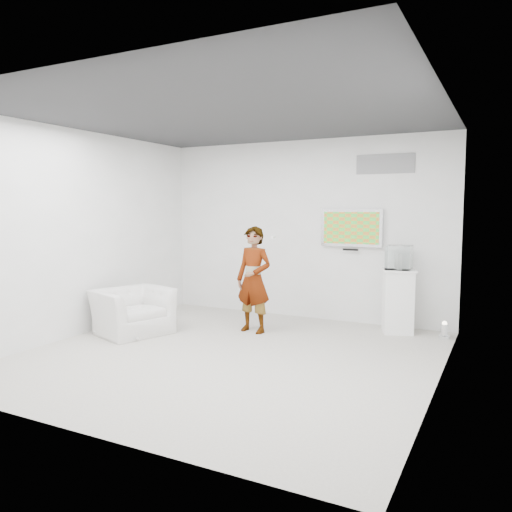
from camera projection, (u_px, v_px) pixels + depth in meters
name	position (u px, v px, depth m)	size (l,w,h in m)	color
room	(230.00, 238.00, 6.23)	(5.01, 5.01, 3.00)	#BBB8AB
tv	(352.00, 228.00, 8.02)	(1.00, 0.08, 0.60)	silver
logo_decal	(385.00, 164.00, 7.73)	(0.90, 0.02, 0.30)	slate
person	(254.00, 280.00, 7.48)	(0.58, 0.38, 1.60)	silver
armchair	(132.00, 311.00, 7.44)	(1.03, 0.90, 0.67)	silver
pedestal	(398.00, 301.00, 7.47)	(0.47, 0.47, 0.96)	white
floor_uplight	(444.00, 331.00, 7.12)	(0.16, 0.16, 0.25)	white
vitrine	(399.00, 257.00, 7.41)	(0.36, 0.36, 0.36)	white
console	(399.00, 261.00, 7.42)	(0.05, 0.17, 0.24)	white
wii_remote	(273.00, 237.00, 7.40)	(0.03, 0.14, 0.03)	white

